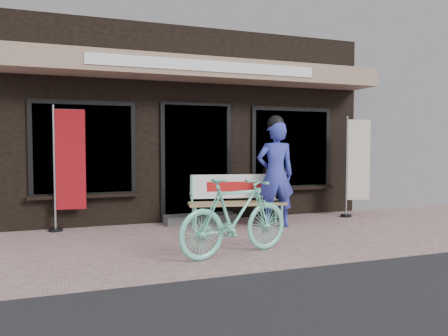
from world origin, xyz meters
name	(u,v)px	position (x,y,z in m)	size (l,w,h in m)	color
ground	(235,243)	(0.00, 0.00, 0.00)	(70.00, 70.00, 0.00)	#AC8583
storefront	(162,82)	(0.00, 4.96, 2.99)	(7.00, 6.77, 6.00)	black
neighbor_right_near	(416,103)	(8.50, 5.50, 2.80)	(10.00, 7.00, 5.60)	slate
bench	(236,196)	(0.48, 1.16, 0.53)	(1.71, 0.71, 0.90)	#6DD5B6
person	(275,172)	(1.11, 0.92, 0.95)	(0.72, 0.52, 1.93)	#303BA7
bicycle	(236,216)	(-0.25, -0.67, 0.50)	(0.47, 1.67, 1.00)	#6DD5B6
nobori_red	(68,166)	(-2.26, 1.78, 1.07)	(0.61, 0.24, 2.07)	gray
nobori_cream	(357,165)	(3.09, 1.33, 1.02)	(0.59, 0.27, 1.98)	gray
menu_stand	(275,194)	(1.34, 1.39, 0.51)	(0.50, 0.20, 0.99)	black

